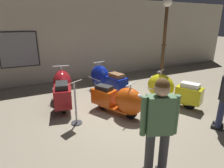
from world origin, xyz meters
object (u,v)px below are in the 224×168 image
object	(u,v)px
scooter_0	(63,87)
lamppost	(164,40)
scooter_2	(105,79)
visitor_0	(159,124)
info_stanchion	(76,106)
scooter_1	(121,100)
scooter_3	(169,89)

from	to	relation	value
scooter_0	lamppost	size ratio (longest dim) A/B	0.60
scooter_2	visitor_0	size ratio (longest dim) A/B	1.06
scooter_0	scooter_2	world-z (taller)	scooter_0
scooter_0	info_stanchion	world-z (taller)	info_stanchion
scooter_1	visitor_0	world-z (taller)	visitor_0
scooter_1	lamppost	distance (m)	2.86
scooter_2	scooter_1	bearing A→B (deg)	155.07
scooter_0	scooter_2	distance (m)	1.63
scooter_1	lamppost	world-z (taller)	lamppost
scooter_1	scooter_3	size ratio (longest dim) A/B	0.93
lamppost	scooter_3	bearing A→B (deg)	-118.18
scooter_1	lamppost	bearing A→B (deg)	87.67
scooter_2	info_stanchion	distance (m)	2.40
scooter_2	scooter_0	bearing A→B (deg)	88.60
lamppost	info_stanchion	size ratio (longest dim) A/B	2.79
scooter_2	lamppost	xyz separation A→B (m)	(1.88, -0.84, 1.38)
scooter_3	visitor_0	bearing A→B (deg)	108.94
lamppost	visitor_0	bearing A→B (deg)	-131.01
scooter_3	scooter_2	bearing A→B (deg)	10.72
info_stanchion	lamppost	bearing A→B (deg)	15.44
info_stanchion	scooter_0	bearing A→B (deg)	90.27
scooter_3	lamppost	distance (m)	1.80
scooter_0	lamppost	xyz separation A→B (m)	(3.47, -0.49, 1.35)
scooter_0	scooter_1	size ratio (longest dim) A/B	1.20
lamppost	scooter_2	bearing A→B (deg)	155.84
scooter_1	lamppost	xyz separation A→B (m)	(2.25, 1.05, 1.43)
lamppost	visitor_0	distance (m)	4.34
lamppost	visitor_0	size ratio (longest dim) A/B	1.88
scooter_2	info_stanchion	xyz separation A→B (m)	(-1.58, -1.80, -0.00)
scooter_0	visitor_0	bearing A→B (deg)	-157.86
scooter_3	visitor_0	xyz separation A→B (m)	(-2.26, -2.21, 0.52)
scooter_2	lamppost	world-z (taller)	lamppost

